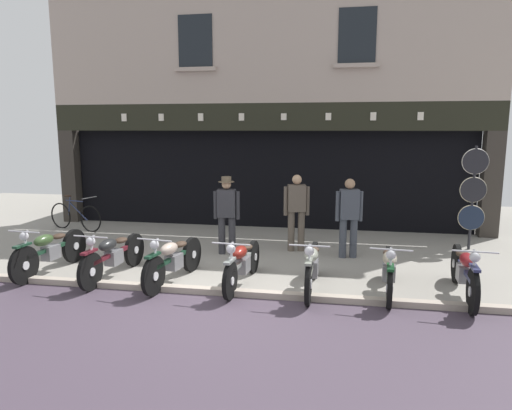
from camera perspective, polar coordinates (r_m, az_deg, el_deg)
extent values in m
cube|color=gray|center=(12.23, 0.89, -3.22)|extent=(23.68, 10.00, 0.08)
cube|color=#AFA192|center=(7.59, -5.16, -10.92)|extent=(23.68, 0.16, 0.18)
cube|color=black|center=(14.27, 2.39, 4.05)|extent=(10.74, 4.00, 2.60)
cube|color=#332D28|center=(14.19, -22.01, 3.34)|extent=(0.44, 0.36, 2.60)
cube|color=#332D28|center=(12.60, 27.20, 2.28)|extent=(0.44, 0.36, 2.60)
cube|color=black|center=(12.53, 1.31, 3.90)|extent=(10.27, 0.03, 2.18)
cube|color=black|center=(12.05, 1.02, 10.91)|extent=(11.68, 0.24, 0.70)
cube|color=silver|center=(13.08, -16.11, 10.43)|extent=(0.14, 0.03, 0.20)
cube|color=silver|center=(12.66, -11.72, 10.65)|extent=(0.14, 0.03, 0.19)
cube|color=silver|center=(12.30, -6.90, 10.81)|extent=(0.14, 0.03, 0.20)
cube|color=silver|center=(12.02, -1.82, 10.91)|extent=(0.14, 0.03, 0.19)
cube|color=silver|center=(11.85, 3.48, 10.92)|extent=(0.14, 0.03, 0.17)
cube|color=silver|center=(11.77, 9.00, 10.83)|extent=(0.14, 0.03, 0.18)
cube|color=silver|center=(11.80, 14.40, 10.65)|extent=(0.14, 0.03, 0.20)
cube|color=silver|center=(11.93, 19.81, 10.37)|extent=(0.14, 0.03, 0.19)
cube|color=#AD9B8F|center=(12.33, 1.12, 19.83)|extent=(11.68, 0.40, 3.13)
cube|color=black|center=(12.52, -7.58, 19.59)|extent=(0.90, 0.02, 1.30)
cube|color=#AD9B8F|center=(12.38, -7.56, 16.43)|extent=(1.10, 0.12, 0.10)
cube|color=black|center=(11.98, 12.50, 19.93)|extent=(0.90, 0.02, 1.30)
cube|color=#AD9B8F|center=(11.83, 12.38, 16.63)|extent=(1.10, 0.12, 0.10)
cylinder|color=black|center=(8.86, -26.93, -6.73)|extent=(0.12, 0.67, 0.67)
cylinder|color=silver|center=(8.86, -26.93, -6.73)|extent=(0.11, 0.15, 0.15)
cylinder|color=black|center=(9.89, -21.70, -4.75)|extent=(0.13, 0.67, 0.67)
cylinder|color=silver|center=(9.89, -21.70, -4.75)|extent=(0.12, 0.16, 0.15)
cube|color=#193926|center=(9.33, -24.22, -4.98)|extent=(0.17, 1.27, 0.07)
cube|color=slate|center=(9.35, -24.19, -5.39)|extent=(0.22, 0.33, 0.26)
ellipsoid|color=#334B27|center=(9.16, -24.94, -4.00)|extent=(0.25, 0.48, 0.20)
ellipsoid|color=#38281E|center=(9.48, -23.36, -3.59)|extent=(0.22, 0.31, 0.10)
cube|color=#193926|center=(8.77, -27.11, -4.50)|extent=(0.13, 0.37, 0.04)
sphere|color=silver|center=(8.79, -26.92, -3.49)|extent=(0.15, 0.15, 0.15)
cylinder|color=silver|center=(8.77, -26.96, -2.98)|extent=(0.62, 0.07, 0.02)
cylinder|color=silver|center=(8.82, -26.90, -4.85)|extent=(0.06, 0.26, 0.61)
cylinder|color=black|center=(8.10, -19.94, -7.82)|extent=(0.12, 0.64, 0.64)
cylinder|color=silver|center=(8.10, -19.94, -7.82)|extent=(0.11, 0.15, 0.14)
cylinder|color=black|center=(9.27, -14.92, -5.41)|extent=(0.13, 0.64, 0.64)
cylinder|color=silver|center=(9.27, -14.92, -5.41)|extent=(0.12, 0.15, 0.14)
cube|color=#561821|center=(8.65, -17.29, -5.77)|extent=(0.17, 1.32, 0.07)
cube|color=slate|center=(8.66, -17.27, -6.22)|extent=(0.22, 0.33, 0.26)
ellipsoid|color=black|center=(8.46, -17.98, -4.75)|extent=(0.26, 0.48, 0.20)
ellipsoid|color=#38281E|center=(8.81, -16.47, -4.24)|extent=(0.22, 0.31, 0.10)
cube|color=#561821|center=(8.01, -20.08, -5.50)|extent=(0.13, 0.37, 0.04)
sphere|color=silver|center=(8.02, -19.90, -4.29)|extent=(0.15, 0.15, 0.15)
cylinder|color=silver|center=(8.00, -19.93, -3.73)|extent=(0.62, 0.07, 0.02)
cylinder|color=silver|center=(8.06, -19.89, -5.77)|extent=(0.06, 0.26, 0.61)
cylinder|color=black|center=(7.59, -12.65, -8.63)|extent=(0.17, 0.65, 0.65)
cylinder|color=silver|center=(7.59, -12.65, -8.63)|extent=(0.12, 0.16, 0.14)
cylinder|color=black|center=(8.72, -8.00, -6.10)|extent=(0.18, 0.65, 0.65)
cylinder|color=silver|center=(8.72, -8.00, -6.10)|extent=(0.13, 0.16, 0.14)
cube|color=#173927|center=(8.11, -10.18, -6.47)|extent=(0.26, 1.24, 0.07)
cube|color=slate|center=(8.13, -10.16, -6.95)|extent=(0.25, 0.35, 0.26)
ellipsoid|color=#AD998B|center=(7.92, -10.79, -5.38)|extent=(0.29, 0.49, 0.20)
ellipsoid|color=#38281E|center=(8.27, -9.40, -4.84)|extent=(0.24, 0.33, 0.10)
cube|color=#173927|center=(7.49, -12.74, -6.13)|extent=(0.15, 0.37, 0.04)
sphere|color=silver|center=(7.50, -12.55, -4.86)|extent=(0.15, 0.15, 0.15)
cylinder|color=silver|center=(7.48, -12.57, -4.27)|extent=(0.62, 0.12, 0.02)
cylinder|color=silver|center=(7.53, -12.57, -6.44)|extent=(0.08, 0.29, 0.60)
cylinder|color=black|center=(7.26, -3.26, -9.41)|extent=(0.12, 0.61, 0.61)
cylinder|color=silver|center=(7.26, -3.26, -9.41)|extent=(0.11, 0.14, 0.13)
cylinder|color=black|center=(8.55, -0.34, -6.46)|extent=(0.13, 0.61, 0.61)
cylinder|color=silver|center=(8.55, -0.34, -6.46)|extent=(0.12, 0.14, 0.13)
cube|color=gray|center=(7.86, -1.68, -6.98)|extent=(0.17, 1.30, 0.07)
cube|color=slate|center=(7.88, -1.68, -7.47)|extent=(0.22, 0.33, 0.26)
ellipsoid|color=maroon|center=(7.65, -2.04, -5.89)|extent=(0.26, 0.48, 0.20)
ellipsoid|color=#38281E|center=(8.05, -1.18, -5.26)|extent=(0.22, 0.32, 0.10)
cube|color=gray|center=(7.16, -3.29, -6.97)|extent=(0.13, 0.37, 0.04)
sphere|color=silver|center=(7.17, -3.15, -5.48)|extent=(0.15, 0.15, 0.15)
cylinder|color=silver|center=(7.15, -3.16, -4.86)|extent=(0.62, 0.07, 0.02)
cylinder|color=silver|center=(7.21, -3.18, -7.13)|extent=(0.06, 0.27, 0.61)
cylinder|color=black|center=(7.08, 6.54, -9.73)|extent=(0.08, 0.66, 0.66)
cylinder|color=silver|center=(7.08, 6.54, -9.73)|extent=(0.10, 0.15, 0.14)
cylinder|color=black|center=(8.32, 7.30, -6.81)|extent=(0.09, 0.66, 0.66)
cylinder|color=silver|center=(8.32, 7.30, -6.81)|extent=(0.11, 0.15, 0.14)
cube|color=gray|center=(7.66, 6.97, -7.30)|extent=(0.10, 1.20, 0.07)
cube|color=slate|center=(7.68, 6.96, -7.80)|extent=(0.21, 0.32, 0.26)
ellipsoid|color=gray|center=(7.45, 6.91, -6.17)|extent=(0.23, 0.46, 0.20)
ellipsoid|color=#38281E|center=(7.84, 7.13, -5.55)|extent=(0.21, 0.30, 0.10)
cube|color=gray|center=(6.97, 6.60, -7.03)|extent=(0.11, 0.36, 0.04)
sphere|color=silver|center=(6.99, 6.66, -5.70)|extent=(0.15, 0.15, 0.15)
cylinder|color=silver|center=(6.97, 6.67, -5.06)|extent=(0.62, 0.04, 0.02)
cylinder|color=silver|center=(7.03, 6.61, -7.39)|extent=(0.04, 0.29, 0.60)
cylinder|color=black|center=(7.20, 16.29, -9.93)|extent=(0.12, 0.61, 0.61)
cylinder|color=silver|center=(7.20, 16.29, -9.93)|extent=(0.11, 0.14, 0.13)
cylinder|color=black|center=(8.47, 16.10, -6.98)|extent=(0.13, 0.62, 0.61)
cylinder|color=silver|center=(8.47, 16.10, -6.98)|extent=(0.12, 0.14, 0.13)
cube|color=#123B1D|center=(7.80, 16.23, -7.50)|extent=(0.17, 1.23, 0.07)
cube|color=slate|center=(7.82, 16.20, -7.99)|extent=(0.23, 0.34, 0.26)
ellipsoid|color=tan|center=(7.59, 16.32, -6.40)|extent=(0.26, 0.48, 0.20)
ellipsoid|color=#38281E|center=(7.98, 16.25, -5.76)|extent=(0.22, 0.32, 0.10)
cube|color=#123B1D|center=(7.10, 16.41, -7.45)|extent=(0.13, 0.37, 0.04)
sphere|color=silver|center=(7.11, 16.47, -5.97)|extent=(0.15, 0.15, 0.15)
cylinder|color=silver|center=(7.09, 16.50, -5.34)|extent=(0.62, 0.08, 0.02)
cylinder|color=silver|center=(7.15, 16.39, -7.63)|extent=(0.06, 0.25, 0.62)
cylinder|color=black|center=(7.38, 25.40, -9.74)|extent=(0.12, 0.68, 0.67)
cylinder|color=silver|center=(7.38, 25.40, -9.74)|extent=(0.11, 0.16, 0.15)
cylinder|color=black|center=(8.74, 23.69, -6.69)|extent=(0.13, 0.68, 0.67)
cylinder|color=silver|center=(8.74, 23.69, -6.69)|extent=(0.12, 0.16, 0.15)
cube|color=#262A4C|center=(8.02, 24.53, -7.27)|extent=(0.18, 1.33, 0.07)
cube|color=slate|center=(8.04, 24.50, -7.75)|extent=(0.23, 0.34, 0.26)
ellipsoid|color=maroon|center=(7.81, 24.84, -6.22)|extent=(0.26, 0.48, 0.20)
ellipsoid|color=#38281E|center=(8.22, 24.32, -5.55)|extent=(0.22, 0.32, 0.10)
cube|color=#262A4C|center=(7.27, 25.60, -7.08)|extent=(0.13, 0.37, 0.04)
sphere|color=silver|center=(7.29, 25.60, -5.87)|extent=(0.15, 0.15, 0.15)
cylinder|color=silver|center=(7.28, 25.64, -5.26)|extent=(0.62, 0.07, 0.02)
cylinder|color=silver|center=(7.33, 25.51, -7.50)|extent=(0.06, 0.24, 0.62)
cylinder|color=#2D2D33|center=(9.77, -3.00, -3.77)|extent=(0.15, 0.15, 0.83)
cylinder|color=#2D2D33|center=(9.81, -4.27, -3.73)|extent=(0.15, 0.15, 0.83)
cube|color=#2D2D33|center=(9.66, -3.68, 0.22)|extent=(0.40, 0.25, 0.59)
cube|color=white|center=(9.76, -3.58, 0.73)|extent=(0.14, 0.03, 0.33)
cube|color=maroon|center=(9.77, -3.56, 0.68)|extent=(0.05, 0.02, 0.30)
cylinder|color=#2D2D33|center=(9.63, -2.30, -0.05)|extent=(0.09, 0.09, 0.59)
cylinder|color=#2D2D33|center=(9.70, -5.05, 0.00)|extent=(0.09, 0.09, 0.59)
sphere|color=tan|center=(9.60, -3.70, 2.59)|extent=(0.20, 0.20, 0.20)
cylinder|color=brown|center=(9.59, -3.71, 2.91)|extent=(0.34, 0.34, 0.01)
cylinder|color=brown|center=(9.59, -3.71, 3.23)|extent=(0.21, 0.21, 0.11)
cylinder|color=brown|center=(10.06, 5.65, -3.20)|extent=(0.15, 0.15, 0.90)
cylinder|color=brown|center=(10.03, 4.40, -3.21)|extent=(0.15, 0.15, 0.90)
cube|color=brown|center=(9.91, 5.09, 0.86)|extent=(0.42, 0.29, 0.58)
cube|color=silver|center=(10.01, 5.02, 1.35)|extent=(0.14, 0.05, 0.32)
cube|color=#47234C|center=(10.03, 5.01, 1.30)|extent=(0.05, 0.02, 0.30)
cylinder|color=brown|center=(9.95, 6.43, 0.51)|extent=(0.09, 0.09, 0.62)
cylinder|color=brown|center=(9.90, 3.73, 0.50)|extent=(0.09, 0.09, 0.62)
sphere|color=tan|center=(9.86, 5.12, 3.18)|extent=(0.21, 0.21, 0.21)
cylinder|color=#3D424C|center=(9.72, 12.04, -4.01)|extent=(0.15, 0.15, 0.84)
cylinder|color=#3D424C|center=(9.67, 10.77, -4.03)|extent=(0.15, 0.15, 0.84)
cube|color=#3D424C|center=(9.56, 11.54, 0.09)|extent=(0.41, 0.29, 0.61)
cube|color=silver|center=(9.66, 11.42, 0.63)|extent=(0.14, 0.05, 0.34)
cube|color=navy|center=(9.67, 11.40, 0.57)|extent=(0.05, 0.02, 0.32)
cylinder|color=#3D424C|center=(9.61, 12.90, -0.15)|extent=(0.09, 0.09, 0.62)
cylinder|color=#3D424C|center=(9.52, 10.15, -0.15)|extent=(0.09, 0.09, 0.62)
sphere|color=#9E7A5B|center=(9.50, 11.63, 2.60)|extent=(0.21, 0.21, 0.21)
cylinder|color=#232328|center=(11.07, 25.35, 0.75)|extent=(0.06, 0.06, 2.29)
cylinder|color=black|center=(10.97, 25.68, 4.91)|extent=(0.54, 0.03, 0.54)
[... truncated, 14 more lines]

